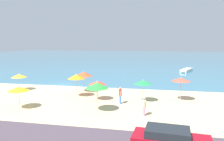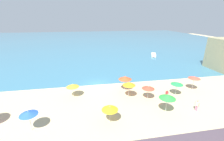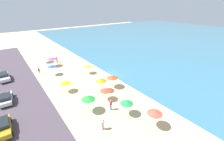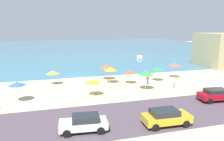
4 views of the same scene
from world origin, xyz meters
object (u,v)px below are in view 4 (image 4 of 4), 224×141
at_px(beach_umbrella_0, 129,72).
at_px(parked_car_0, 84,123).
at_px(beach_umbrella_1, 175,65).
at_px(bather_0, 148,78).
at_px(beach_umbrella_3, 158,68).
at_px(parked_car_4, 217,94).
at_px(beach_umbrella_2, 17,84).
at_px(beach_umbrella_7, 110,69).
at_px(skiff_nearshore, 140,57).
at_px(beach_umbrella_6, 53,72).
at_px(beach_umbrella_4, 146,73).
at_px(parked_car_2, 166,117).
at_px(bather_1, 174,82).
at_px(beach_umbrella_10, 107,66).
at_px(beach_umbrella_9, 93,81).

distance_m(beach_umbrella_0, parked_car_0, 16.35).
height_order(beach_umbrella_1, bather_0, beach_umbrella_1).
height_order(beach_umbrella_3, parked_car_4, beach_umbrella_3).
xyz_separation_m(beach_umbrella_1, beach_umbrella_2, (-24.05, -5.66, -0.10)).
bearing_deg(beach_umbrella_7, beach_umbrella_1, 3.01).
relative_size(parked_car_0, skiff_nearshore, 0.78).
xyz_separation_m(beach_umbrella_6, parked_car_0, (2.09, -16.19, -1.12)).
distance_m(beach_umbrella_4, beach_umbrella_7, 5.95).
distance_m(parked_car_0, skiff_nearshore, 44.33).
xyz_separation_m(beach_umbrella_7, parked_car_0, (-6.38, -14.47, -1.55)).
bearing_deg(parked_car_2, beach_umbrella_6, 118.34).
height_order(beach_umbrella_2, parked_car_0, beach_umbrella_2).
bearing_deg(beach_umbrella_6, beach_umbrella_3, -8.37).
bearing_deg(bather_1, beach_umbrella_3, 94.75).
relative_size(beach_umbrella_10, skiff_nearshore, 0.50).
height_order(beach_umbrella_3, beach_umbrella_7, beach_umbrella_7).
bearing_deg(beach_umbrella_6, beach_umbrella_0, -13.34).
distance_m(beach_umbrella_4, bather_1, 4.53).
height_order(beach_umbrella_7, bather_0, beach_umbrella_7).
height_order(beach_umbrella_4, parked_car_0, beach_umbrella_4).
bearing_deg(beach_umbrella_7, beach_umbrella_0, -18.80).
distance_m(parked_car_4, skiff_nearshore, 35.93).
xyz_separation_m(beach_umbrella_0, beach_umbrella_7, (-2.73, 0.93, 0.44)).
bearing_deg(beach_umbrella_10, bather_0, -39.06).
relative_size(beach_umbrella_1, beach_umbrella_7, 0.95).
relative_size(beach_umbrella_0, parked_car_0, 0.53).
bearing_deg(parked_car_2, beach_umbrella_1, 55.89).
bearing_deg(skiff_nearshore, beach_umbrella_2, -133.50).
bearing_deg(beach_umbrella_1, bather_0, -158.48).
distance_m(beach_umbrella_2, beach_umbrella_6, 7.92).
distance_m(beach_umbrella_7, beach_umbrella_9, 6.48).
xyz_separation_m(beach_umbrella_0, parked_car_0, (-9.10, -13.54, -1.10)).
relative_size(parked_car_2, parked_car_4, 0.96).
height_order(beach_umbrella_7, beach_umbrella_9, beach_umbrella_7).
bearing_deg(skiff_nearshore, beach_umbrella_4, -111.82).
height_order(beach_umbrella_4, bather_1, beach_umbrella_4).
bearing_deg(beach_umbrella_2, beach_umbrella_3, 12.39).
relative_size(beach_umbrella_0, bather_1, 1.34).
height_order(beach_umbrella_0, skiff_nearshore, beach_umbrella_0).
xyz_separation_m(beach_umbrella_1, beach_umbrella_3, (-3.92, -1.24, -0.20)).
distance_m(beach_umbrella_4, bather_0, 3.62).
bearing_deg(beach_umbrella_1, beach_umbrella_0, -170.08).
bearing_deg(beach_umbrella_4, bather_0, 59.45).
relative_size(beach_umbrella_6, bather_1, 1.37).
bearing_deg(beach_umbrella_10, bather_1, -43.47).
xyz_separation_m(beach_umbrella_2, skiff_nearshore, (27.79, 29.28, -1.87)).
xyz_separation_m(beach_umbrella_1, skiff_nearshore, (3.74, 23.62, -1.97)).
distance_m(beach_umbrella_3, beach_umbrella_7, 7.61).
xyz_separation_m(beach_umbrella_1, beach_umbrella_4, (-7.82, -5.28, 0.12)).
bearing_deg(beach_umbrella_1, beach_umbrella_4, -146.00).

